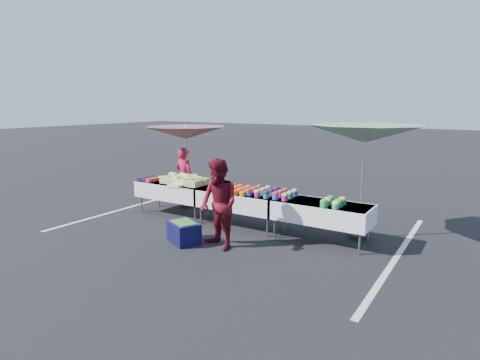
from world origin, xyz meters
The scene contains 17 objects.
ground centered at (0.00, 0.00, 0.00)m, with size 80.00×80.00×0.00m, color black.
stripe_left centered at (-3.20, 0.00, 0.00)m, with size 0.10×5.00×0.00m, color silver.
stripe_right centered at (3.20, 0.00, 0.00)m, with size 0.10×5.00×0.00m, color silver.
table_left centered at (-1.80, 0.00, 0.58)m, with size 1.86×0.81×0.75m.
table_center centered at (0.00, 0.00, 0.58)m, with size 1.86×0.81×0.75m.
table_right centered at (1.80, 0.00, 0.58)m, with size 1.86×0.81×0.75m.
berry_punnets centered at (-2.51, -0.06, 0.79)m, with size 0.40×0.54×0.08m.
corn_pile centered at (-1.55, 0.04, 0.84)m, with size 1.16×0.57×0.26m.
plastic_bags centered at (-1.50, -0.30, 0.78)m, with size 0.30×0.25×0.05m, color white.
carrot_bowls centered at (-0.15, -0.01, 0.80)m, with size 0.95×0.69×0.11m.
potato_cups centered at (0.75, 0.00, 0.83)m, with size 0.94×0.58×0.16m.
bean_baskets centered at (2.06, -0.10, 0.82)m, with size 0.36×0.50×0.15m.
vendor centered at (-2.11, 0.71, 0.75)m, with size 0.54×0.36×1.49m, color #AC1337.
customer centered at (0.39, -1.32, 0.81)m, with size 0.78×0.61×1.62m, color #590D18.
umbrella_left centered at (-2.00, 0.68, 1.86)m, with size 2.35×2.35×2.05m.
umbrella_right centered at (2.36, 0.61, 2.00)m, with size 2.69×2.69×2.21m.
storage_bin centered at (-0.34, -1.43, 0.21)m, with size 0.74×0.66×0.40m.
Camera 1 is at (4.39, -6.94, 2.55)m, focal length 30.00 mm.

